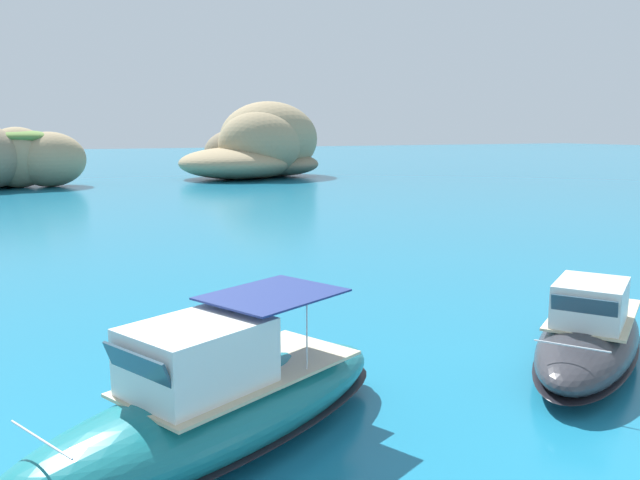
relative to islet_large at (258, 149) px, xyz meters
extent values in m
ellipsoid|color=#84755B|center=(-1.22, 2.76, -0.44)|extent=(12.67, 12.33, 6.11)
ellipsoid|color=#9E8966|center=(1.73, 0.74, 1.20)|extent=(18.42, 18.35, 9.39)
ellipsoid|color=#756651|center=(-1.33, -0.70, -1.70)|extent=(9.55, 9.33, 3.59)
ellipsoid|color=#9E8966|center=(-3.62, -1.60, -1.60)|extent=(14.97, 14.78, 3.79)
ellipsoid|color=#84755B|center=(2.40, 0.86, -1.93)|extent=(13.81, 14.98, 3.13)
ellipsoid|color=#9E8966|center=(-0.60, -2.04, 0.57)|extent=(13.43, 13.73, 8.13)
ellipsoid|color=#756651|center=(-28.69, -0.98, -1.18)|extent=(13.20, 13.49, 4.63)
ellipsoid|color=#9E8966|center=(-27.29, -3.54, -0.41)|extent=(8.72, 8.82, 6.17)
ellipsoid|color=#9E8966|center=(-24.37, -3.66, -0.65)|extent=(10.33, 10.41, 5.69)
ellipsoid|color=olive|center=(-26.95, -3.54, 1.64)|extent=(6.31, 5.73, 1.43)
ellipsoid|color=#19727A|center=(-24.32, -65.21, -2.77)|extent=(8.85, 5.91, 1.46)
ellipsoid|color=black|center=(-24.32, -65.21, -3.10)|extent=(9.03, 6.02, 0.17)
cube|color=#C6B793|center=(-23.74, -64.94, -2.15)|extent=(5.19, 3.95, 0.06)
cube|color=silver|center=(-24.71, -65.39, -1.52)|extent=(2.93, 2.63, 1.20)
cube|color=#2D4756|center=(-25.82, -65.90, -1.40)|extent=(0.94, 1.63, 0.64)
cylinder|color=silver|center=(-27.36, -66.60, -1.97)|extent=(0.78, 1.65, 0.04)
cube|color=navy|center=(-22.96, -64.59, -0.78)|extent=(3.17, 2.89, 0.04)
cylinder|color=silver|center=(-22.59, -65.40, -1.46)|extent=(0.03, 0.03, 1.37)
cylinder|color=silver|center=(-23.34, -63.77, -1.46)|extent=(0.03, 0.03, 1.37)
ellipsoid|color=#2D2D33|center=(-14.46, -64.92, -2.86)|extent=(7.44, 6.07, 1.27)
ellipsoid|color=black|center=(-14.46, -64.92, -3.15)|extent=(7.59, 6.19, 0.15)
cube|color=#C6B793|center=(-14.00, -64.61, -2.32)|extent=(4.47, 3.89, 0.06)
cube|color=silver|center=(-14.77, -65.13, -1.77)|extent=(2.61, 2.48, 1.05)
cube|color=#2D4756|center=(-15.65, -65.73, -1.66)|extent=(1.02, 1.34, 0.56)
cylinder|color=silver|center=(-16.87, -66.57, -2.14)|extent=(0.91, 1.32, 0.04)
camera|label=1|loc=(-27.36, -76.12, 2.46)|focal=35.85mm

